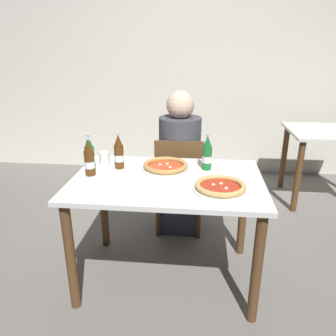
{
  "coord_description": "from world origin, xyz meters",
  "views": [
    {
      "loc": [
        0.2,
        -1.88,
        1.53
      ],
      "look_at": [
        0.0,
        0.05,
        0.8
      ],
      "focal_mm": 34.75,
      "sensor_mm": 36.0,
      "label": 1
    }
  ],
  "objects_px": {
    "dining_table_main": "(167,195)",
    "beer_bottle_left": "(90,155)",
    "beer_bottle_right": "(89,160)",
    "beer_bottle_extra": "(207,154)",
    "beer_bottle_center": "(119,153)",
    "napkin_with_cutlery": "(166,195)",
    "chair_behind_table": "(179,180)",
    "pizza_margherita_near": "(166,166)",
    "diner_seated": "(180,167)",
    "dining_table_background": "(328,146)",
    "pizza_marinara_far": "(220,187)",
    "paper_cup": "(104,158)"
  },
  "relations": [
    {
      "from": "pizza_marinara_far",
      "to": "beer_bottle_extra",
      "type": "height_order",
      "value": "beer_bottle_extra"
    },
    {
      "from": "dining_table_main",
      "to": "beer_bottle_right",
      "type": "height_order",
      "value": "beer_bottle_right"
    },
    {
      "from": "beer_bottle_center",
      "to": "beer_bottle_extra",
      "type": "distance_m",
      "value": 0.59
    },
    {
      "from": "napkin_with_cutlery",
      "to": "beer_bottle_left",
      "type": "bearing_deg",
      "value": 147.83
    },
    {
      "from": "pizza_margherita_near",
      "to": "beer_bottle_left",
      "type": "relative_size",
      "value": 1.32
    },
    {
      "from": "dining_table_background",
      "to": "beer_bottle_center",
      "type": "distance_m",
      "value": 2.22
    },
    {
      "from": "pizza_margherita_near",
      "to": "chair_behind_table",
      "type": "bearing_deg",
      "value": 81.95
    },
    {
      "from": "napkin_with_cutlery",
      "to": "paper_cup",
      "type": "height_order",
      "value": "paper_cup"
    },
    {
      "from": "dining_table_background",
      "to": "chair_behind_table",
      "type": "bearing_deg",
      "value": -151.66
    },
    {
      "from": "beer_bottle_right",
      "to": "paper_cup",
      "type": "xyz_separation_m",
      "value": [
        0.04,
        0.19,
        -0.06
      ]
    },
    {
      "from": "dining_table_main",
      "to": "pizza_margherita_near",
      "type": "height_order",
      "value": "pizza_margherita_near"
    },
    {
      "from": "napkin_with_cutlery",
      "to": "beer_bottle_center",
      "type": "bearing_deg",
      "value": 132.44
    },
    {
      "from": "diner_seated",
      "to": "dining_table_background",
      "type": "bearing_deg",
      "value": 26.74
    },
    {
      "from": "beer_bottle_center",
      "to": "beer_bottle_right",
      "type": "height_order",
      "value": "same"
    },
    {
      "from": "beer_bottle_right",
      "to": "pizza_marinara_far",
      "type": "bearing_deg",
      "value": -10.63
    },
    {
      "from": "beer_bottle_right",
      "to": "paper_cup",
      "type": "relative_size",
      "value": 2.6
    },
    {
      "from": "beer_bottle_extra",
      "to": "paper_cup",
      "type": "height_order",
      "value": "beer_bottle_extra"
    },
    {
      "from": "dining_table_main",
      "to": "pizza_marinara_far",
      "type": "xyz_separation_m",
      "value": [
        0.32,
        -0.15,
        0.13
      ]
    },
    {
      "from": "pizza_marinara_far",
      "to": "beer_bottle_right",
      "type": "height_order",
      "value": "beer_bottle_right"
    },
    {
      "from": "pizza_margherita_near",
      "to": "diner_seated",
      "type": "bearing_deg",
      "value": 82.96
    },
    {
      "from": "pizza_margherita_near",
      "to": "beer_bottle_right",
      "type": "distance_m",
      "value": 0.5
    },
    {
      "from": "beer_bottle_left",
      "to": "napkin_with_cutlery",
      "type": "relative_size",
      "value": 1.11
    },
    {
      "from": "chair_behind_table",
      "to": "pizza_margherita_near",
      "type": "height_order",
      "value": "chair_behind_table"
    },
    {
      "from": "diner_seated",
      "to": "beer_bottle_center",
      "type": "xyz_separation_m",
      "value": [
        -0.38,
        -0.51,
        0.27
      ]
    },
    {
      "from": "beer_bottle_right",
      "to": "napkin_with_cutlery",
      "type": "distance_m",
      "value": 0.59
    },
    {
      "from": "pizza_marinara_far",
      "to": "beer_bottle_extra",
      "type": "bearing_deg",
      "value": 102.63
    },
    {
      "from": "beer_bottle_left",
      "to": "pizza_marinara_far",
      "type": "bearing_deg",
      "value": -16.15
    },
    {
      "from": "dining_table_main",
      "to": "beer_bottle_left",
      "type": "xyz_separation_m",
      "value": [
        -0.53,
        0.1,
        0.22
      ]
    },
    {
      "from": "beer_bottle_right",
      "to": "beer_bottle_extra",
      "type": "relative_size",
      "value": 1.0
    },
    {
      "from": "pizza_margherita_near",
      "to": "beer_bottle_extra",
      "type": "xyz_separation_m",
      "value": [
        0.28,
        0.03,
        0.08
      ]
    },
    {
      "from": "pizza_margherita_near",
      "to": "beer_bottle_extra",
      "type": "height_order",
      "value": "beer_bottle_extra"
    },
    {
      "from": "dining_table_main",
      "to": "beer_bottle_center",
      "type": "xyz_separation_m",
      "value": [
        -0.34,
        0.15,
        0.22
      ]
    },
    {
      "from": "beer_bottle_right",
      "to": "paper_cup",
      "type": "distance_m",
      "value": 0.2
    },
    {
      "from": "dining_table_main",
      "to": "pizza_margherita_near",
      "type": "distance_m",
      "value": 0.21
    },
    {
      "from": "paper_cup",
      "to": "beer_bottle_center",
      "type": "bearing_deg",
      "value": -21.87
    },
    {
      "from": "beer_bottle_right",
      "to": "napkin_with_cutlery",
      "type": "height_order",
      "value": "beer_bottle_right"
    },
    {
      "from": "diner_seated",
      "to": "beer_bottle_extra",
      "type": "relative_size",
      "value": 4.89
    },
    {
      "from": "beer_bottle_right",
      "to": "napkin_with_cutlery",
      "type": "relative_size",
      "value": 1.11
    },
    {
      "from": "chair_behind_table",
      "to": "napkin_with_cutlery",
      "type": "bearing_deg",
      "value": 87.6
    },
    {
      "from": "beer_bottle_right",
      "to": "beer_bottle_extra",
      "type": "height_order",
      "value": "same"
    },
    {
      "from": "dining_table_background",
      "to": "beer_bottle_extra",
      "type": "height_order",
      "value": "beer_bottle_extra"
    },
    {
      "from": "beer_bottle_left",
      "to": "beer_bottle_extra",
      "type": "bearing_deg",
      "value": 6.79
    },
    {
      "from": "dining_table_main",
      "to": "beer_bottle_left",
      "type": "relative_size",
      "value": 4.86
    },
    {
      "from": "beer_bottle_right",
      "to": "beer_bottle_extra",
      "type": "distance_m",
      "value": 0.77
    },
    {
      "from": "beer_bottle_right",
      "to": "paper_cup",
      "type": "height_order",
      "value": "beer_bottle_right"
    },
    {
      "from": "pizza_margherita_near",
      "to": "pizza_marinara_far",
      "type": "bearing_deg",
      "value": -41.07
    },
    {
      "from": "pizza_marinara_far",
      "to": "paper_cup",
      "type": "bearing_deg",
      "value": 156.12
    },
    {
      "from": "pizza_margherita_near",
      "to": "dining_table_background",
      "type": "bearing_deg",
      "value": 39.23
    },
    {
      "from": "dining_table_background",
      "to": "pizza_marinara_far",
      "type": "distance_m",
      "value": 1.93
    },
    {
      "from": "dining_table_background",
      "to": "beer_bottle_left",
      "type": "bearing_deg",
      "value": -147.27
    }
  ]
}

